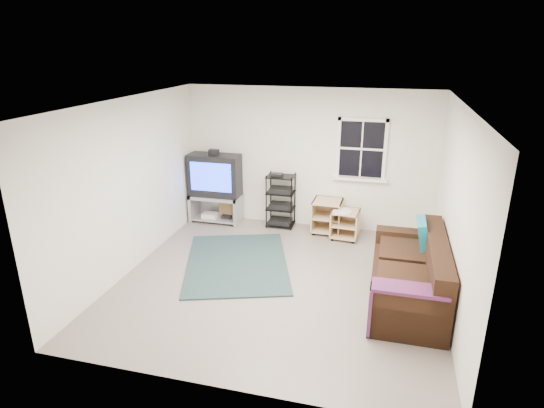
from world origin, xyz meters
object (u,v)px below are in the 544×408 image
(side_table_left, at_px, (328,215))
(av_rack, at_px, (281,204))
(tv_unit, at_px, (215,183))
(side_table_right, at_px, (345,222))
(sofa, at_px, (411,277))

(side_table_left, bearing_deg, av_rack, 178.04)
(tv_unit, bearing_deg, av_rack, 2.65)
(tv_unit, xyz_separation_m, av_rack, (1.28, 0.06, -0.34))
(side_table_right, bearing_deg, av_rack, 169.05)
(tv_unit, distance_m, sofa, 4.19)
(tv_unit, xyz_separation_m, sofa, (3.61, -2.08, -0.45))
(tv_unit, bearing_deg, side_table_left, 0.75)
(av_rack, height_order, side_table_right, av_rack)
(av_rack, distance_m, side_table_left, 0.91)
(tv_unit, relative_size, av_rack, 1.39)
(tv_unit, relative_size, side_table_right, 2.65)
(av_rack, distance_m, sofa, 3.16)
(tv_unit, relative_size, side_table_left, 2.34)
(av_rack, height_order, side_table_left, av_rack)
(av_rack, bearing_deg, side_table_left, -1.96)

